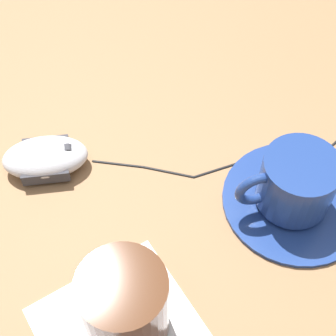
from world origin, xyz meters
TOP-DOWN VIEW (x-y plane):
  - ground_plane at (0.00, 0.00)m, footprint 3.00×3.00m
  - saucer at (-0.01, -0.11)m, footprint 0.16×0.16m
  - coffee_cup at (-0.01, -0.10)m, footprint 0.08×0.11m
  - computer_mouse at (0.11, 0.14)m, footprint 0.07×0.10m
  - mouse_cable at (0.06, -0.13)m, footprint 0.07×0.45m
  - napkin_under_glass at (-0.10, 0.10)m, footprint 0.17×0.17m
  - drinking_glass at (-0.10, 0.10)m, footprint 0.08×0.08m

SIDE VIEW (x-z plane):
  - ground_plane at x=0.00m, z-range 0.00..0.00m
  - napkin_under_glass at x=-0.10m, z-range 0.00..0.00m
  - mouse_cable at x=0.06m, z-range 0.00..0.00m
  - saucer at x=-0.01m, z-range 0.00..0.01m
  - computer_mouse at x=0.11m, z-range 0.00..0.03m
  - coffee_cup at x=-0.01m, z-range 0.01..0.07m
  - drinking_glass at x=-0.10m, z-range 0.00..0.10m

